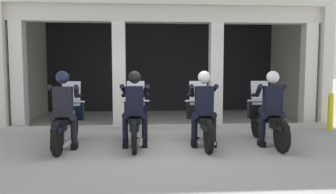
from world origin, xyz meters
TOP-DOWN VIEW (x-y plane):
  - ground_plane at (0.00, 3.00)m, footprint 80.00×80.00m
  - station_building at (0.15, 4.32)m, footprint 9.22×4.16m
  - kerb_strip at (0.15, 1.74)m, footprint 8.72×0.24m
  - motorcycle_far_left at (-2.14, 0.01)m, footprint 0.62×2.04m
  - police_officer_far_left at (-2.14, -0.27)m, footprint 0.63×0.61m
  - motorcycle_center_left at (-0.71, 0.08)m, footprint 0.62×2.04m
  - police_officer_center_left at (-0.71, -0.20)m, footprint 0.63×0.61m
  - motorcycle_center_right at (0.71, 0.01)m, footprint 0.62×2.04m
  - police_officer_center_right at (0.71, -0.27)m, footprint 0.63×0.61m
  - motorcycle_far_right at (2.14, -0.04)m, footprint 0.62×2.04m
  - police_officer_far_right at (2.14, -0.32)m, footprint 0.63×0.61m
  - bollard_kerbside at (4.37, 1.28)m, footprint 0.14×0.14m

SIDE VIEW (x-z plane):
  - ground_plane at x=0.00m, z-range 0.00..0.00m
  - kerb_strip at x=0.15m, z-range 0.00..0.12m
  - bollard_kerbside at x=4.37m, z-range 0.00..1.00m
  - motorcycle_far_left at x=-2.14m, z-range -0.17..1.17m
  - motorcycle_center_left at x=-0.71m, z-range -0.17..1.17m
  - motorcycle_center_right at x=0.71m, z-range -0.17..1.17m
  - motorcycle_far_right at x=2.14m, z-range -0.17..1.17m
  - police_officer_far_left at x=-2.14m, z-range 0.15..1.73m
  - police_officer_center_left at x=-0.71m, z-range 0.15..1.73m
  - police_officer_center_right at x=0.71m, z-range 0.15..1.73m
  - police_officer_far_right at x=2.14m, z-range 0.15..1.73m
  - station_building at x=0.15m, z-range 0.42..3.92m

